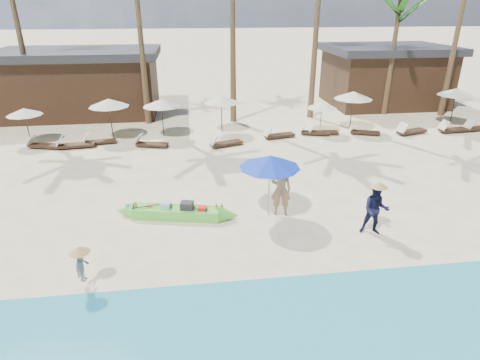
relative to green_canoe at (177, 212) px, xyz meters
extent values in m
plane|color=beige|center=(1.36, -1.39, -0.22)|extent=(240.00, 240.00, 0.00)
cube|color=tan|center=(1.36, -6.39, -0.21)|extent=(240.00, 4.50, 0.01)
cube|color=#59CA3D|center=(0.00, 0.00, -0.03)|extent=(3.21, 1.31, 0.38)
cube|color=white|center=(0.00, 0.00, -0.01)|extent=(2.75, 1.04, 0.17)
cube|color=#262628|center=(0.39, -0.08, 0.25)|extent=(0.51, 0.43, 0.35)
cube|color=silver|center=(-0.38, 0.14, 0.22)|extent=(0.40, 0.37, 0.28)
cube|color=red|center=(0.91, -0.25, 0.19)|extent=(0.34, 0.31, 0.22)
cylinder|color=red|center=(-0.96, 0.26, 0.12)|extent=(0.22, 0.22, 0.09)
cylinder|color=#262628|center=(-1.22, 0.22, 0.12)|extent=(0.20, 0.20, 0.08)
sphere|color=tan|center=(-1.50, 0.33, 0.17)|extent=(0.18, 0.18, 0.18)
cylinder|color=yellow|center=(1.42, -0.23, 0.17)|extent=(0.14, 0.14, 0.18)
cylinder|color=yellow|center=(1.62, -0.27, 0.17)|extent=(0.14, 0.14, 0.18)
imported|color=tan|center=(3.76, -0.22, 0.78)|extent=(0.80, 0.61, 1.99)
imported|color=#121333|center=(6.56, -1.94, 0.67)|extent=(1.04, 0.92, 1.78)
imported|color=gray|center=(-2.44, -3.53, 0.45)|extent=(0.47, 0.68, 0.96)
cylinder|color=#99999E|center=(3.32, -0.22, 0.91)|extent=(0.05, 0.05, 2.25)
cone|color=#1432BD|center=(3.32, -0.22, 1.88)|extent=(2.15, 2.15, 0.44)
cylinder|color=#382316|center=(-8.22, 9.70, 0.72)|extent=(0.05, 0.05, 1.87)
cone|color=beige|center=(-8.22, 9.70, 1.53)|extent=(1.87, 1.87, 0.37)
cube|color=#382316|center=(-7.08, 8.56, -0.06)|extent=(1.80, 0.95, 0.12)
cube|color=beige|center=(-7.82, 8.74, 0.24)|extent=(0.51, 0.63, 0.50)
cylinder|color=#382316|center=(-3.77, 9.90, 0.89)|extent=(0.06, 0.06, 2.22)
cone|color=beige|center=(-3.77, 9.90, 1.84)|extent=(2.22, 2.22, 0.44)
cube|color=#382316|center=(-5.42, 8.40, -0.05)|extent=(1.91, 0.81, 0.13)
cube|color=beige|center=(-6.23, 8.31, 0.28)|extent=(0.48, 0.65, 0.54)
cube|color=#382316|center=(-4.28, 8.91, -0.07)|extent=(1.69, 0.75, 0.12)
cube|color=beige|center=(-4.99, 8.81, 0.22)|extent=(0.44, 0.57, 0.48)
cylinder|color=#382316|center=(-0.90, 9.91, 0.84)|extent=(0.05, 0.05, 2.12)
cone|color=beige|center=(-0.90, 9.91, 1.75)|extent=(2.12, 2.12, 0.42)
cube|color=#382316|center=(-1.43, 8.04, -0.07)|extent=(1.77, 0.99, 0.12)
cube|color=beige|center=(-2.15, 8.25, 0.23)|extent=(0.51, 0.63, 0.49)
cylinder|color=#382316|center=(2.55, 10.38, 0.84)|extent=(0.05, 0.05, 2.11)
cone|color=beige|center=(2.55, 10.38, 1.75)|extent=(2.11, 2.11, 0.42)
cube|color=#382316|center=(2.56, 7.68, -0.06)|extent=(1.86, 1.13, 0.12)
cube|color=beige|center=(1.82, 7.42, 0.25)|extent=(0.56, 0.67, 0.52)
cube|color=#382316|center=(5.74, 8.72, -0.06)|extent=(1.84, 0.95, 0.12)
cube|color=beige|center=(4.98, 8.55, 0.25)|extent=(0.51, 0.64, 0.51)
cylinder|color=#382316|center=(8.38, 9.45, 0.67)|extent=(0.04, 0.04, 1.78)
cone|color=beige|center=(8.38, 9.45, 1.44)|extent=(1.78, 1.78, 0.36)
cube|color=#382316|center=(7.94, 8.98, -0.07)|extent=(1.71, 0.97, 0.11)
cube|color=beige|center=(7.25, 9.18, 0.22)|extent=(0.50, 0.61, 0.48)
cube|color=#382316|center=(8.49, 9.02, -0.07)|extent=(1.71, 0.78, 0.12)
cube|color=beige|center=(7.77, 9.13, 0.22)|extent=(0.45, 0.58, 0.48)
cylinder|color=#382316|center=(10.37, 9.78, 0.92)|extent=(0.06, 0.06, 2.27)
cone|color=beige|center=(10.37, 9.78, 1.90)|extent=(2.27, 2.27, 0.45)
cube|color=#382316|center=(10.88, 8.68, -0.07)|extent=(1.75, 1.07, 0.12)
cube|color=beige|center=(10.19, 8.93, 0.23)|extent=(0.53, 0.63, 0.49)
cylinder|color=#382316|center=(17.18, 10.06, 0.90)|extent=(0.06, 0.06, 2.24)
cone|color=beige|center=(17.18, 10.06, 1.86)|extent=(2.24, 2.24, 0.45)
cube|color=#382316|center=(13.68, 8.44, -0.05)|extent=(1.97, 1.13, 0.13)
cube|color=beige|center=(12.89, 8.20, 0.28)|extent=(0.58, 0.70, 0.55)
cube|color=#382316|center=(16.43, 8.43, -0.05)|extent=(1.90, 0.72, 0.13)
cube|color=beige|center=(15.61, 8.38, 0.28)|extent=(0.46, 0.63, 0.54)
cube|color=#382316|center=(18.07, 8.59, -0.06)|extent=(1.79, 0.81, 0.12)
cube|color=beige|center=(17.32, 8.47, 0.24)|extent=(0.47, 0.61, 0.50)
cone|color=brown|center=(-9.08, 13.68, 5.23)|extent=(0.40, 0.40, 10.89)
cone|color=brown|center=(-2.00, 12.88, 4.82)|extent=(0.40, 0.40, 10.08)
cone|color=brown|center=(3.51, 12.62, 5.41)|extent=(0.40, 0.40, 11.26)
cone|color=brown|center=(8.81, 12.99, 6.36)|extent=(0.40, 0.40, 13.16)
cone|color=brown|center=(14.20, 13.13, 3.82)|extent=(0.40, 0.40, 8.07)
cone|color=brown|center=(17.93, 12.29, 5.10)|extent=(0.40, 0.40, 10.64)
cube|color=#382316|center=(-6.64, 16.11, 1.68)|extent=(10.00, 6.00, 3.80)
cube|color=#2D2D33|center=(-6.64, 16.11, 3.83)|extent=(10.80, 6.60, 0.50)
cube|color=#382316|center=(15.36, 16.11, 1.68)|extent=(8.00, 6.00, 3.80)
cube|color=#2D2D33|center=(15.36, 16.11, 3.83)|extent=(8.80, 6.60, 0.50)
camera|label=1|loc=(0.63, -12.93, 6.91)|focal=30.00mm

